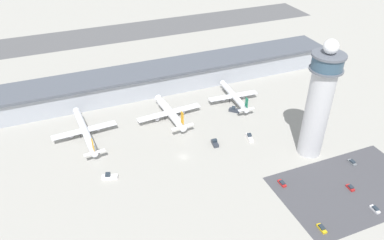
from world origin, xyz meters
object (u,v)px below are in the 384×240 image
object	(u,v)px
car_white_wagon	(282,183)
car_black_suv	(352,162)
airplane_gate_alpha	(85,130)
service_truck_baggage	(109,177)
car_blue_compact	(350,188)
service_truck_water	(249,137)
airplane_gate_charlie	(234,96)
service_truck_fuel	(234,110)
airplane_gate_bravo	(170,112)
service_truck_catering	(215,143)
car_maroon_suv	(322,228)
control_tower	(319,102)
car_yellow_taxi	(375,209)

from	to	relation	value
car_white_wagon	car_black_suv	size ratio (longest dim) A/B	1.03
airplane_gate_alpha	service_truck_baggage	world-z (taller)	airplane_gate_alpha
car_blue_compact	service_truck_water	bearing A→B (deg)	114.89
airplane_gate_charlie	service_truck_fuel	distance (m)	11.29
airplane_gate_bravo	airplane_gate_charlie	bearing A→B (deg)	4.26
service_truck_catering	car_black_suv	world-z (taller)	service_truck_catering
car_maroon_suv	car_white_wagon	distance (m)	26.95
control_tower	service_truck_catering	bearing A→B (deg)	151.04
service_truck_fuel	car_white_wagon	distance (m)	61.86
service_truck_baggage	car_black_suv	world-z (taller)	service_truck_baggage
control_tower	airplane_gate_alpha	size ratio (longest dim) A/B	1.33
airplane_gate_alpha	service_truck_catering	distance (m)	66.76
car_white_wagon	car_yellow_taxi	bearing A→B (deg)	-45.66
airplane_gate_charlie	service_truck_water	world-z (taller)	airplane_gate_charlie
car_maroon_suv	car_blue_compact	size ratio (longest dim) A/B	1.17
airplane_gate_charlie	service_truck_baggage	xyz separation A→B (m)	(-82.11, -39.08, -3.19)
control_tower	airplane_gate_alpha	bearing A→B (deg)	151.93
service_truck_fuel	airplane_gate_bravo	bearing A→B (deg)	169.47
airplane_gate_charlie	service_truck_baggage	world-z (taller)	airplane_gate_charlie
service_truck_fuel	service_truck_water	size ratio (longest dim) A/B	0.86
airplane_gate_alpha	service_truck_catering	xyz separation A→B (m)	(59.18, -30.74, -3.23)
control_tower	car_maroon_suv	xyz separation A→B (m)	(-24.93, -41.80, -27.69)
car_white_wagon	control_tower	bearing A→B (deg)	30.72
car_maroon_suv	service_truck_water	bearing A→B (deg)	86.97
car_white_wagon	car_blue_compact	bearing A→B (deg)	-27.55
airplane_gate_alpha	airplane_gate_bravo	world-z (taller)	airplane_gate_bravo
control_tower	service_truck_water	distance (m)	40.29
airplane_gate_alpha	car_black_suv	world-z (taller)	airplane_gate_alpha
airplane_gate_charlie	car_maroon_suv	world-z (taller)	airplane_gate_charlie
service_truck_baggage	car_black_suv	xyz separation A→B (m)	(107.87, -32.31, -0.44)
service_truck_catering	car_yellow_taxi	bearing A→B (deg)	-57.02
airplane_gate_bravo	car_yellow_taxi	bearing A→B (deg)	-60.11
control_tower	airplane_gate_bravo	size ratio (longest dim) A/B	1.56
airplane_gate_charlie	control_tower	bearing A→B (deg)	-77.74
airplane_gate_bravo	car_white_wagon	bearing A→B (deg)	-67.45
service_truck_catering	airplane_gate_charlie	bearing A→B (deg)	50.57
control_tower	service_truck_water	size ratio (longest dim) A/B	7.96
airplane_gate_alpha	car_blue_compact	distance (m)	129.10
service_truck_water	car_white_wagon	distance (m)	35.12
service_truck_water	car_blue_compact	size ratio (longest dim) A/B	1.78
control_tower	car_black_suv	size ratio (longest dim) A/B	12.80
control_tower	service_truck_fuel	world-z (taller)	control_tower
service_truck_catering	car_white_wagon	distance (m)	40.12
service_truck_catering	service_truck_water	bearing A→B (deg)	-6.61
service_truck_catering	car_white_wagon	world-z (taller)	service_truck_catering
control_tower	service_truck_baggage	world-z (taller)	control_tower
control_tower	car_white_wagon	size ratio (longest dim) A/B	12.45
service_truck_baggage	car_black_suv	distance (m)	112.61
car_maroon_suv	car_black_suv	distance (m)	46.83
airplane_gate_bravo	car_blue_compact	distance (m)	97.92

